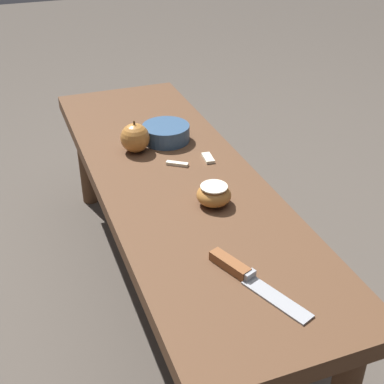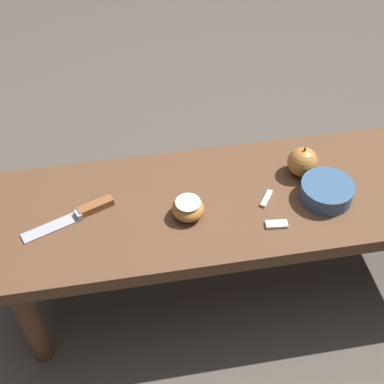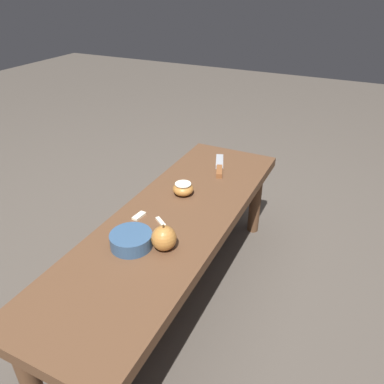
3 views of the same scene
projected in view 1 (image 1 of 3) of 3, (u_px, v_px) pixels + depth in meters
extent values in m
plane|color=#4C443D|center=(178.00, 292.00, 1.52)|extent=(8.00, 8.00, 0.00)
cube|color=brown|center=(176.00, 182.00, 1.33)|extent=(1.26, 0.39, 0.04)
cylinder|color=brown|center=(160.00, 146.00, 1.93)|extent=(0.05, 0.05, 0.34)
cylinder|color=brown|center=(86.00, 158.00, 1.85)|extent=(0.05, 0.05, 0.34)
cube|color=#9EA0A5|center=(277.00, 299.00, 0.94)|extent=(0.14, 0.08, 0.00)
cube|color=#9EA0A5|center=(247.00, 276.00, 0.98)|extent=(0.02, 0.03, 0.02)
cube|color=brown|center=(230.00, 264.00, 1.01)|extent=(0.09, 0.06, 0.02)
sphere|color=#B27233|center=(135.00, 138.00, 1.41)|extent=(0.08, 0.08, 0.08)
cylinder|color=#4C3319|center=(134.00, 123.00, 1.39)|extent=(0.01, 0.01, 0.01)
ellipsoid|color=#B27233|center=(214.00, 195.00, 1.20)|extent=(0.08, 0.08, 0.05)
cylinder|color=silver|center=(214.00, 187.00, 1.19)|extent=(0.06, 0.06, 0.00)
cube|color=silver|center=(177.00, 164.00, 1.36)|extent=(0.04, 0.05, 0.01)
cube|color=silver|center=(208.00, 158.00, 1.39)|extent=(0.05, 0.03, 0.01)
cylinder|color=#335175|center=(166.00, 133.00, 1.48)|extent=(0.13, 0.13, 0.05)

